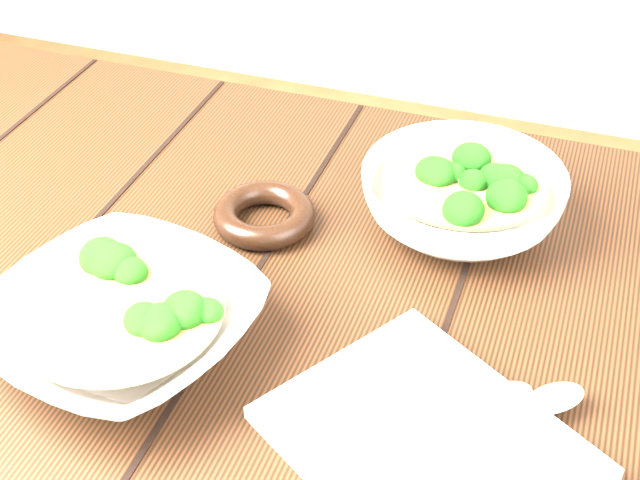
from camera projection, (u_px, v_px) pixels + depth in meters
table at (266, 383)px, 0.95m from camera, size 1.20×0.80×0.75m
soup_bowl_front at (122, 323)px, 0.80m from camera, size 0.29×0.29×0.07m
soup_bowl_back at (462, 196)px, 0.94m from camera, size 0.25×0.25×0.08m
trivet at (264, 215)px, 0.96m from camera, size 0.13×0.13×0.03m
napkin at (427, 443)px, 0.72m from camera, size 0.31×0.29×0.01m
spoon_left at (464, 412)px, 0.74m from camera, size 0.15×0.15×0.01m
spoon_right at (516, 412)px, 0.74m from camera, size 0.16×0.15×0.01m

